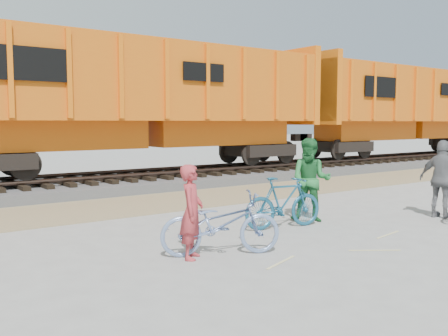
{
  "coord_description": "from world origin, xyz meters",
  "views": [
    {
      "loc": [
        -6.21,
        -6.44,
        2.19
      ],
      "look_at": [
        -0.43,
        1.5,
        1.29
      ],
      "focal_mm": 40.0,
      "sensor_mm": 36.0,
      "label": 1
    }
  ],
  "objects_px": {
    "hopper_car_right": "(406,106)",
    "bicycle_teal": "(283,202)",
    "person_man": "(311,180)",
    "hopper_car_center": "(144,98)",
    "person_solo": "(192,212)",
    "bicycle_blue": "(221,224)",
    "person_woman": "(442,179)"
  },
  "relations": [
    {
      "from": "hopper_car_center",
      "to": "bicycle_teal",
      "type": "relative_size",
      "value": 7.81
    },
    {
      "from": "bicycle_blue",
      "to": "person_man",
      "type": "relative_size",
      "value": 1.08
    },
    {
      "from": "bicycle_teal",
      "to": "person_solo",
      "type": "height_order",
      "value": "person_solo"
    },
    {
      "from": "hopper_car_right",
      "to": "person_solo",
      "type": "height_order",
      "value": "hopper_car_right"
    },
    {
      "from": "hopper_car_center",
      "to": "bicycle_blue",
      "type": "distance_m",
      "value": 9.74
    },
    {
      "from": "hopper_car_center",
      "to": "person_man",
      "type": "relative_size",
      "value": 7.6
    },
    {
      "from": "hopper_car_center",
      "to": "hopper_car_right",
      "type": "height_order",
      "value": "same"
    },
    {
      "from": "person_solo",
      "to": "person_woman",
      "type": "xyz_separation_m",
      "value": [
        6.48,
        -0.46,
        0.13
      ]
    },
    {
      "from": "person_man",
      "to": "person_woman",
      "type": "xyz_separation_m",
      "value": [
        2.71,
        -1.5,
        -0.03
      ]
    },
    {
      "from": "person_solo",
      "to": "person_woman",
      "type": "relative_size",
      "value": 0.85
    },
    {
      "from": "bicycle_teal",
      "to": "person_man",
      "type": "distance_m",
      "value": 1.09
    },
    {
      "from": "bicycle_blue",
      "to": "hopper_car_right",
      "type": "bearing_deg",
      "value": -39.51
    },
    {
      "from": "hopper_car_right",
      "to": "person_woman",
      "type": "xyz_separation_m",
      "value": [
        -12.17,
        -9.23,
        -2.11
      ]
    },
    {
      "from": "hopper_car_center",
      "to": "bicycle_blue",
      "type": "height_order",
      "value": "hopper_car_center"
    },
    {
      "from": "bicycle_teal",
      "to": "bicycle_blue",
      "type": "bearing_deg",
      "value": 123.24
    },
    {
      "from": "bicycle_teal",
      "to": "person_woman",
      "type": "relative_size",
      "value": 1.0
    },
    {
      "from": "person_woman",
      "to": "bicycle_blue",
      "type": "bearing_deg",
      "value": 79.08
    },
    {
      "from": "bicycle_teal",
      "to": "person_woman",
      "type": "xyz_separation_m",
      "value": [
        3.71,
        -1.3,
        0.36
      ]
    },
    {
      "from": "hopper_car_right",
      "to": "person_solo",
      "type": "xyz_separation_m",
      "value": [
        -18.65,
        -8.77,
        -2.24
      ]
    },
    {
      "from": "bicycle_blue",
      "to": "bicycle_teal",
      "type": "relative_size",
      "value": 1.11
    },
    {
      "from": "hopper_car_center",
      "to": "person_solo",
      "type": "height_order",
      "value": "hopper_car_center"
    },
    {
      "from": "hopper_car_right",
      "to": "person_woman",
      "type": "relative_size",
      "value": 7.83
    },
    {
      "from": "hopper_car_right",
      "to": "person_man",
      "type": "relative_size",
      "value": 7.6
    },
    {
      "from": "hopper_car_right",
      "to": "bicycle_blue",
      "type": "height_order",
      "value": "hopper_car_right"
    },
    {
      "from": "person_man",
      "to": "person_woman",
      "type": "bearing_deg",
      "value": 25.25
    },
    {
      "from": "bicycle_teal",
      "to": "person_man",
      "type": "xyz_separation_m",
      "value": [
        1.0,
        0.2,
        0.38
      ]
    },
    {
      "from": "hopper_car_right",
      "to": "bicycle_teal",
      "type": "height_order",
      "value": "hopper_car_right"
    },
    {
      "from": "hopper_car_right",
      "to": "bicycle_teal",
      "type": "xyz_separation_m",
      "value": [
        -15.89,
        -7.93,
        -2.47
      ]
    },
    {
      "from": "person_solo",
      "to": "person_woman",
      "type": "height_order",
      "value": "person_woman"
    },
    {
      "from": "bicycle_blue",
      "to": "bicycle_teal",
      "type": "bearing_deg",
      "value": -43.12
    },
    {
      "from": "hopper_car_center",
      "to": "person_solo",
      "type": "relative_size",
      "value": 9.19
    },
    {
      "from": "hopper_car_center",
      "to": "person_solo",
      "type": "distance_m",
      "value": 9.76
    }
  ]
}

